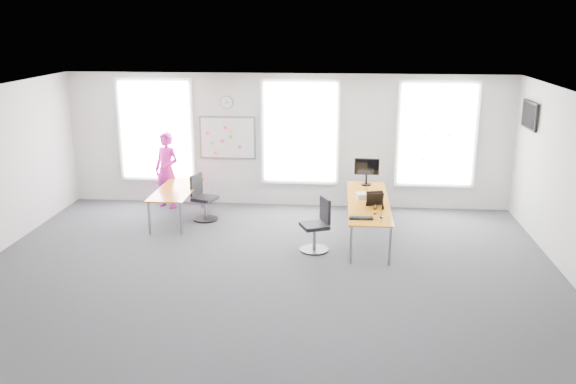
# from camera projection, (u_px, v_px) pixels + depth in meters

# --- Properties ---
(floor) EXTENTS (10.00, 10.00, 0.00)m
(floor) POSITION_uv_depth(u_px,v_px,m) (266.00, 274.00, 10.28)
(floor) COLOR #26262A
(floor) RESTS_ON ground
(ceiling) EXTENTS (10.00, 10.00, 0.00)m
(ceiling) POSITION_uv_depth(u_px,v_px,m) (264.00, 95.00, 9.46)
(ceiling) COLOR white
(ceiling) RESTS_ON ground
(wall_back) EXTENTS (10.00, 0.00, 10.00)m
(wall_back) POSITION_uv_depth(u_px,v_px,m) (287.00, 141.00, 13.70)
(wall_back) COLOR silver
(wall_back) RESTS_ON ground
(wall_front) EXTENTS (10.00, 0.00, 10.00)m
(wall_front) POSITION_uv_depth(u_px,v_px,m) (214.00, 295.00, 6.04)
(wall_front) COLOR silver
(wall_front) RESTS_ON ground
(window_left) EXTENTS (1.60, 0.06, 2.20)m
(window_left) POSITION_uv_depth(u_px,v_px,m) (156.00, 130.00, 13.88)
(window_left) COLOR white
(window_left) RESTS_ON wall_back
(window_mid) EXTENTS (1.60, 0.06, 2.20)m
(window_mid) POSITION_uv_depth(u_px,v_px,m) (300.00, 132.00, 13.59)
(window_mid) COLOR white
(window_mid) RESTS_ON wall_back
(window_right) EXTENTS (1.60, 0.06, 2.20)m
(window_right) POSITION_uv_depth(u_px,v_px,m) (437.00, 135.00, 13.34)
(window_right) COLOR white
(window_right) RESTS_ON wall_back
(desk_right) EXTENTS (0.79, 2.98, 0.73)m
(desk_right) POSITION_uv_depth(u_px,v_px,m) (368.00, 203.00, 11.87)
(desk_right) COLOR orange
(desk_right) RESTS_ON ground
(desk_left) EXTENTS (0.76, 1.91, 0.70)m
(desk_left) POSITION_uv_depth(u_px,v_px,m) (176.00, 191.00, 12.83)
(desk_left) COLOR orange
(desk_left) RESTS_ON ground
(chair_right) EXTENTS (0.60, 0.60, 1.01)m
(chair_right) POSITION_uv_depth(u_px,v_px,m) (317.00, 228.00, 11.20)
(chair_right) COLOR black
(chair_right) RESTS_ON ground
(chair_left) EXTENTS (0.57, 0.57, 0.98)m
(chair_left) POSITION_uv_depth(u_px,v_px,m) (203.00, 200.00, 12.94)
(chair_left) COLOR black
(chair_left) RESTS_ON ground
(person) EXTENTS (0.74, 0.64, 1.72)m
(person) POSITION_uv_depth(u_px,v_px,m) (167.00, 170.00, 13.71)
(person) COLOR #DF1DA5
(person) RESTS_ON ground
(whiteboard) EXTENTS (1.20, 0.03, 0.90)m
(whiteboard) POSITION_uv_depth(u_px,v_px,m) (228.00, 138.00, 13.78)
(whiteboard) COLOR white
(whiteboard) RESTS_ON wall_back
(wall_clock) EXTENTS (0.30, 0.04, 0.30)m
(wall_clock) POSITION_uv_depth(u_px,v_px,m) (227.00, 102.00, 13.56)
(wall_clock) COLOR gray
(wall_clock) RESTS_ON wall_back
(tv) EXTENTS (0.06, 0.90, 0.55)m
(tv) POSITION_uv_depth(u_px,v_px,m) (530.00, 115.00, 12.10)
(tv) COLOR black
(tv) RESTS_ON wall_right
(keyboard) EXTENTS (0.44, 0.17, 0.02)m
(keyboard) POSITION_uv_depth(u_px,v_px,m) (361.00, 218.00, 10.81)
(keyboard) COLOR black
(keyboard) RESTS_ON desk_right
(mouse) EXTENTS (0.09, 0.12, 0.04)m
(mouse) POSITION_uv_depth(u_px,v_px,m) (381.00, 217.00, 10.84)
(mouse) COLOR black
(mouse) RESTS_ON desk_right
(lens_cap) EXTENTS (0.08, 0.08, 0.01)m
(lens_cap) POSITION_uv_depth(u_px,v_px,m) (375.00, 214.00, 11.07)
(lens_cap) COLOR black
(lens_cap) RESTS_ON desk_right
(headphones) EXTENTS (0.18, 0.10, 0.11)m
(headphones) POSITION_uv_depth(u_px,v_px,m) (379.00, 207.00, 11.32)
(headphones) COLOR black
(headphones) RESTS_ON desk_right
(laptop_sleeve) EXTENTS (0.34, 0.27, 0.27)m
(laptop_sleeve) POSITION_uv_depth(u_px,v_px,m) (375.00, 199.00, 11.53)
(laptop_sleeve) COLOR black
(laptop_sleeve) RESTS_ON desk_right
(paper_stack) EXTENTS (0.36, 0.31, 0.11)m
(paper_stack) POSITION_uv_depth(u_px,v_px,m) (364.00, 196.00, 12.02)
(paper_stack) COLOR beige
(paper_stack) RESTS_ON desk_right
(monitor) EXTENTS (0.52, 0.21, 0.58)m
(monitor) POSITION_uv_depth(u_px,v_px,m) (367.00, 169.00, 12.90)
(monitor) COLOR black
(monitor) RESTS_ON desk_right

